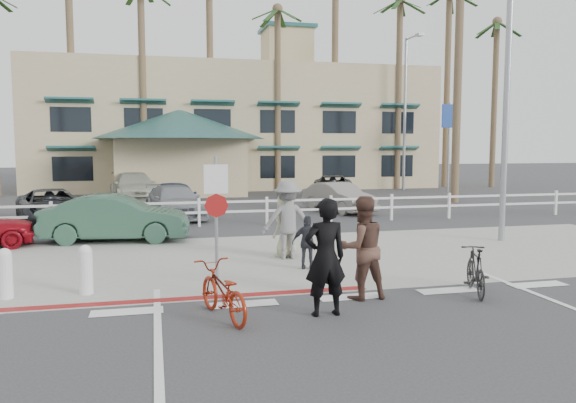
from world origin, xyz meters
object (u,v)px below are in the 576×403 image
object	(u,v)px
car_white_sedan	(116,218)
bike_black	(476,271)
sign_post	(216,214)
bike_red	(222,291)

from	to	relation	value
car_white_sedan	bike_black	bearing A→B (deg)	-131.60
sign_post	bike_red	bearing A→B (deg)	-94.09
sign_post	bike_black	xyz separation A→B (m)	(4.68, -1.93, -0.99)
sign_post	bike_red	distance (m)	2.53
sign_post	bike_black	size ratio (longest dim) A/B	1.89
sign_post	bike_black	world-z (taller)	sign_post
car_white_sedan	bike_red	bearing A→B (deg)	-158.84
bike_red	car_white_sedan	size ratio (longest dim) A/B	0.41
sign_post	bike_black	distance (m)	5.16
sign_post	car_white_sedan	xyz separation A→B (m)	(-2.32, 5.84, -0.76)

